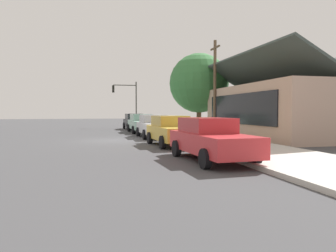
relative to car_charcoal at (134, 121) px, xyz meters
name	(u,v)px	position (x,y,z in m)	size (l,w,h in m)	color
ground_plane	(116,141)	(12.22, -2.79, -0.81)	(120.00, 120.00, 0.00)	#424244
sidewalk_curb	(200,138)	(12.22, 2.81, -0.73)	(60.00, 4.20, 0.16)	beige
car_charcoal	(134,121)	(0.00, 0.00, 0.00)	(4.48, 2.06, 1.59)	#2D3035
car_seafoam	(142,123)	(5.06, -0.04, 0.00)	(4.77, 2.11, 1.59)	#9ED1BC
car_silver	(154,126)	(10.44, -0.02, 0.00)	(4.77, 2.05, 1.59)	silver
car_mustard	(172,130)	(15.89, -0.10, 0.00)	(4.45, 2.21, 1.59)	gold
car_cherry	(210,139)	(21.34, 0.01, 0.00)	(4.87, 2.17, 1.59)	red
storefront_building	(286,109)	(12.30, 9.19, 1.15)	(12.60, 7.68, 5.72)	tan
shade_tree	(199,83)	(4.27, 5.43, 3.60)	(5.45, 5.45, 7.14)	brown
traffic_light_main	(127,97)	(-4.42, -0.25, 2.68)	(0.37, 2.79, 5.20)	#383833
utility_pole_wooden	(215,85)	(8.21, 5.41, 3.11)	(1.80, 0.24, 7.50)	brown
fire_hydrant_red	(187,133)	(13.71, 1.41, -0.32)	(0.22, 0.22, 0.71)	red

